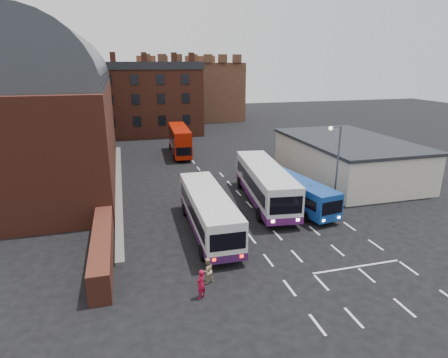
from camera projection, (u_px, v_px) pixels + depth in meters
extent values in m
plane|color=black|center=(264.00, 254.00, 24.73)|extent=(180.00, 180.00, 0.00)
cube|color=#602B1E|center=(52.00, 134.00, 38.67)|extent=(12.00, 28.00, 10.00)
cylinder|color=#1E2328|center=(45.00, 85.00, 37.17)|extent=(12.00, 26.00, 12.00)
cube|color=#602B1E|center=(102.00, 248.00, 23.74)|extent=(1.20, 10.00, 1.80)
cube|color=beige|center=(347.00, 159.00, 40.79)|extent=(10.00, 16.00, 4.00)
cube|color=#282B30|center=(349.00, 140.00, 40.16)|extent=(10.40, 16.40, 0.30)
cube|color=brown|center=(135.00, 103.00, 63.91)|extent=(22.00, 10.00, 11.00)
cube|color=brown|center=(185.00, 90.00, 85.19)|extent=(22.00, 22.00, 12.00)
cube|color=silver|center=(208.00, 210.00, 27.48)|extent=(2.72, 11.22, 2.54)
cube|color=black|center=(208.00, 208.00, 27.43)|extent=(2.76, 10.02, 0.91)
cylinder|color=black|center=(184.00, 210.00, 30.85)|extent=(0.30, 1.02, 1.02)
cylinder|color=black|center=(202.00, 253.00, 23.89)|extent=(0.30, 1.02, 1.02)
cylinder|color=black|center=(214.00, 207.00, 31.45)|extent=(0.30, 1.02, 1.02)
cylinder|color=black|center=(240.00, 248.00, 24.50)|extent=(0.30, 1.02, 1.02)
cube|color=silver|center=(265.00, 182.00, 33.20)|extent=(4.25, 12.63, 2.82)
cube|color=black|center=(265.00, 180.00, 33.15)|extent=(4.16, 11.45, 1.01)
cylinder|color=black|center=(293.00, 213.00, 30.11)|extent=(0.44, 1.16, 1.13)
cylinder|color=black|center=(267.00, 181.00, 37.97)|extent=(0.44, 1.16, 1.13)
cylinder|color=black|center=(259.00, 215.00, 29.71)|extent=(0.44, 1.16, 1.13)
cylinder|color=black|center=(240.00, 183.00, 37.57)|extent=(0.44, 1.16, 1.13)
cube|color=navy|center=(296.00, 191.00, 32.38)|extent=(3.67, 9.72, 2.16)
cube|color=black|center=(296.00, 189.00, 32.34)|extent=(3.54, 8.54, 0.78)
cylinder|color=black|center=(327.00, 212.00, 30.51)|extent=(0.38, 0.89, 0.86)
cylinder|color=black|center=(284.00, 189.00, 36.05)|extent=(0.38, 0.89, 0.86)
cylinder|color=black|center=(306.00, 217.00, 29.65)|extent=(0.38, 0.89, 0.86)
cylinder|color=black|center=(265.00, 192.00, 35.19)|extent=(0.38, 0.89, 0.86)
cube|color=#A31503|center=(180.00, 140.00, 50.51)|extent=(2.63, 9.64, 3.38)
cube|color=black|center=(180.00, 143.00, 50.65)|extent=(2.63, 8.44, 0.78)
cylinder|color=black|center=(191.00, 157.00, 48.41)|extent=(0.28, 0.88, 0.87)
cylinder|color=black|center=(185.00, 146.00, 54.39)|extent=(0.28, 0.88, 0.87)
cylinder|color=black|center=(174.00, 158.00, 47.96)|extent=(0.28, 0.88, 0.87)
cylinder|color=black|center=(170.00, 147.00, 53.95)|extent=(0.28, 0.88, 0.87)
cylinder|color=#4C4D54|center=(337.00, 169.00, 31.11)|extent=(0.14, 0.14, 7.23)
cylinder|color=#4C4D54|center=(336.00, 127.00, 29.68)|extent=(1.22, 0.53, 0.09)
sphere|color=#FFF2CC|center=(331.00, 128.00, 29.34)|extent=(0.33, 0.33, 0.33)
imported|color=maroon|center=(201.00, 284.00, 19.95)|extent=(0.73, 0.70, 1.68)
imported|color=tan|center=(207.00, 270.00, 21.36)|extent=(0.91, 0.81, 1.55)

